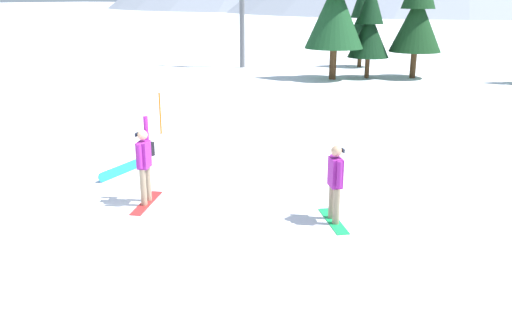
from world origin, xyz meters
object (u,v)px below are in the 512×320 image
at_px(trail_marker_pole, 160,113).
at_px(pine_tree_short, 370,26).
at_px(backpack_black, 148,149).
at_px(pine_tree_broad, 362,20).
at_px(loose_snowboard_near_left, 120,170).
at_px(pine_tree_twin, 418,12).
at_px(snowboarder_midground, 335,182).
at_px(snowboarder_foreground, 144,164).
at_px(pine_tree_young, 335,1).

xyz_separation_m(trail_marker_pole, pine_tree_short, (2.56, 17.31, 2.36)).
height_order(backpack_black, pine_tree_short, pine_tree_short).
relative_size(backpack_black, pine_tree_short, 0.08).
bearing_deg(pine_tree_broad, pine_tree_short, -68.07).
xyz_separation_m(loose_snowboard_near_left, pine_tree_short, (0.70, 21.66, 2.99)).
xyz_separation_m(backpack_black, pine_tree_twin, (3.64, 21.13, 3.74)).
distance_m(snowboarder_midground, pine_tree_twin, 23.74).
bearing_deg(loose_snowboard_near_left, pine_tree_short, 88.16).
xyz_separation_m(loose_snowboard_near_left, trail_marker_pole, (-1.87, 4.35, 0.63)).
distance_m(snowboarder_foreground, pine_tree_young, 22.06).
distance_m(backpack_black, pine_tree_broad, 25.11).
bearing_deg(backpack_black, pine_tree_broad, 92.09).
xyz_separation_m(snowboarder_midground, pine_tree_twin, (-3.28, 23.32, 3.02)).
bearing_deg(pine_tree_short, pine_tree_twin, 27.76).
distance_m(loose_snowboard_near_left, pine_tree_broad, 26.97).
relative_size(snowboarder_foreground, snowboarder_midground, 1.20).
relative_size(loose_snowboard_near_left, pine_tree_young, 0.20).
xyz_separation_m(trail_marker_pole, pine_tree_young, (0.88, 15.79, 3.83)).
bearing_deg(pine_tree_young, snowboarder_foreground, -81.91).
bearing_deg(snowboarder_midground, pine_tree_young, 110.01).
height_order(snowboarder_foreground, trail_marker_pole, snowboarder_foreground).
xyz_separation_m(snowboarder_foreground, backpack_black, (-2.52, 3.25, -0.79)).
bearing_deg(pine_tree_young, pine_tree_broad, 93.19).
distance_m(loose_snowboard_near_left, backpack_black, 1.90).
height_order(snowboarder_midground, pine_tree_short, pine_tree_short).
distance_m(trail_marker_pole, pine_tree_broad, 22.55).
height_order(trail_marker_pole, pine_tree_twin, pine_tree_twin).
bearing_deg(snowboarder_midground, pine_tree_broad, 106.11).
height_order(backpack_black, pine_tree_twin, pine_tree_twin).
distance_m(snowboarder_foreground, loose_snowboard_near_left, 2.66).
distance_m(snowboarder_foreground, pine_tree_twin, 24.59).
xyz_separation_m(trail_marker_pole, pine_tree_broad, (0.51, 22.40, 2.51)).
bearing_deg(pine_tree_broad, pine_tree_twin, -39.71).
distance_m(backpack_black, pine_tree_short, 20.06).
height_order(snowboarder_midground, pine_tree_twin, pine_tree_twin).
xyz_separation_m(snowboarder_foreground, snowboarder_midground, (4.40, 1.07, -0.07)).
relative_size(loose_snowboard_near_left, trail_marker_pole, 1.11).
bearing_deg(pine_tree_young, pine_tree_short, 42.11).
relative_size(snowboarder_foreground, pine_tree_broad, 0.35).
height_order(backpack_black, trail_marker_pole, trail_marker_pole).
distance_m(snowboarder_foreground, pine_tree_broad, 28.46).
bearing_deg(pine_tree_young, trail_marker_pole, -93.20).
relative_size(backpack_black, pine_tree_young, 0.06).
relative_size(loose_snowboard_near_left, pine_tree_twin, 0.23).
bearing_deg(snowboarder_foreground, snowboarder_midground, 13.62).
relative_size(snowboarder_midground, pine_tree_broad, 0.29).
height_order(snowboarder_midground, trail_marker_pole, snowboarder_midground).
bearing_deg(pine_tree_broad, backpack_black, -87.91).
distance_m(backpack_black, pine_tree_young, 18.82).
relative_size(pine_tree_young, pine_tree_short, 1.47).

